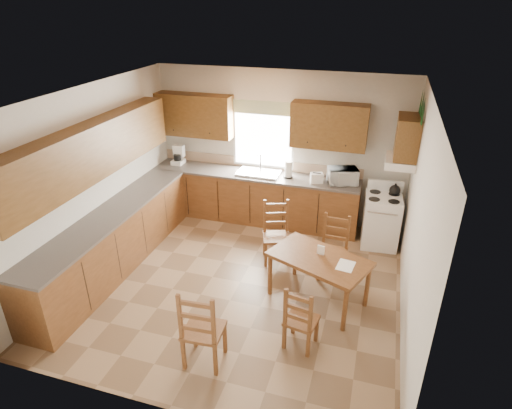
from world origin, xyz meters
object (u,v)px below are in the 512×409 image
(chair_near_right, at_px, (302,316))
(chair_far_right, at_px, (333,249))
(chair_far_left, at_px, (277,233))
(stove, at_px, (381,221))
(dining_table, at_px, (318,279))
(microwave, at_px, (343,176))
(chair_near_left, at_px, (203,325))

(chair_near_right, xyz_separation_m, chair_far_right, (0.16, 1.51, 0.05))
(chair_far_left, distance_m, chair_far_right, 0.91)
(stove, height_order, dining_table, stove)
(chair_near_right, bearing_deg, microwave, -81.87)
(dining_table, bearing_deg, chair_near_left, -102.96)
(dining_table, bearing_deg, chair_far_right, 101.78)
(microwave, bearing_deg, dining_table, -109.61)
(chair_near_right, bearing_deg, chair_near_left, 39.15)
(stove, xyz_separation_m, microwave, (-0.71, 0.24, 0.63))
(stove, xyz_separation_m, dining_table, (-0.75, -1.77, -0.08))
(chair_far_left, bearing_deg, stove, 13.66)
(chair_near_left, relative_size, chair_near_right, 1.19)
(chair_far_right, bearing_deg, chair_far_left, 171.00)
(stove, relative_size, microwave, 1.90)
(dining_table, relative_size, chair_far_left, 1.31)
(dining_table, distance_m, chair_far_left, 1.11)
(chair_near_right, height_order, chair_far_left, chair_far_left)
(chair_near_left, bearing_deg, stove, -122.39)
(chair_far_right, bearing_deg, chair_near_left, -117.12)
(chair_near_right, relative_size, chair_far_left, 0.88)
(chair_near_right, distance_m, chair_far_left, 1.84)
(dining_table, distance_m, chair_near_right, 0.91)
(stove, height_order, chair_far_right, chair_far_right)
(microwave, relative_size, chair_far_right, 0.47)
(chair_far_left, bearing_deg, dining_table, -64.45)
(microwave, distance_m, chair_far_left, 1.58)
(microwave, bearing_deg, chair_far_right, -105.39)
(stove, bearing_deg, chair_far_left, -150.91)
(dining_table, bearing_deg, chair_far_left, 157.32)
(microwave, xyz_separation_m, chair_near_right, (-0.08, -2.92, -0.63))
(chair_near_right, bearing_deg, chair_far_right, -86.32)
(dining_table, xyz_separation_m, chair_far_left, (-0.78, 0.78, 0.14))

